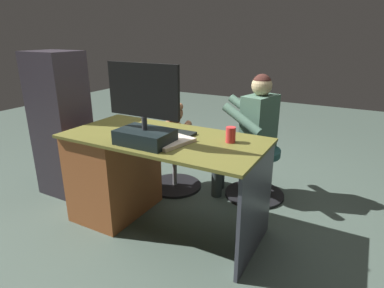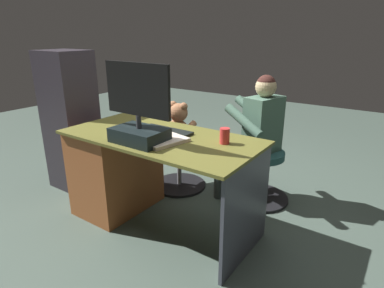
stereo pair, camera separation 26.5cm
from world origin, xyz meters
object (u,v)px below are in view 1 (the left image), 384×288
object	(u,v)px
desk	(124,170)
visitor_chair	(256,170)
keyboard	(168,132)
person	(249,127)
teddy_bear	(175,124)
cup	(231,135)
tv_remote	(128,130)
office_chair_teddy	(175,162)
computer_mouse	(135,126)
monitor	(144,121)

from	to	relation	value
desk	visitor_chair	xyz separation A→B (m)	(-0.86, -0.82, -0.14)
visitor_chair	keyboard	bearing A→B (deg)	56.66
person	teddy_bear	bearing A→B (deg)	14.31
cup	tv_remote	xyz separation A→B (m)	(0.79, 0.14, -0.05)
keyboard	office_chair_teddy	world-z (taller)	keyboard
cup	person	size ratio (longest dim) A/B	0.10
desk	keyboard	size ratio (longest dim) A/B	3.54
cup	office_chair_teddy	size ratio (longest dim) A/B	0.21
computer_mouse	keyboard	bearing A→B (deg)	-177.02
computer_mouse	tv_remote	world-z (taller)	computer_mouse
desk	teddy_bear	size ratio (longest dim) A/B	3.83
keyboard	computer_mouse	distance (m)	0.30
computer_mouse	office_chair_teddy	xyz separation A→B (m)	(-0.03, -0.54, -0.50)
keyboard	visitor_chair	world-z (taller)	keyboard
cup	keyboard	bearing A→B (deg)	2.56
monitor	keyboard	size ratio (longest dim) A/B	1.29
desk	computer_mouse	size ratio (longest dim) A/B	15.48
cup	office_chair_teddy	xyz separation A→B (m)	(0.77, -0.50, -0.53)
office_chair_teddy	teddy_bear	world-z (taller)	teddy_bear
cup	office_chair_teddy	distance (m)	1.06
cup	teddy_bear	bearing A→B (deg)	-33.56
monitor	visitor_chair	size ratio (longest dim) A/B	0.99
tv_remote	teddy_bear	size ratio (longest dim) A/B	0.39
teddy_bear	person	distance (m)	0.69
keyboard	computer_mouse	world-z (taller)	computer_mouse
monitor	person	distance (m)	1.09
office_chair_teddy	computer_mouse	bearing A→B (deg)	87.30
desk	teddy_bear	xyz separation A→B (m)	(-0.10, -0.63, 0.25)
computer_mouse	desk	bearing A→B (deg)	45.36
cup	person	xyz separation A→B (m)	(0.10, -0.68, -0.13)
person	office_chair_teddy	bearing A→B (deg)	15.31
monitor	keyboard	distance (m)	0.32
monitor	tv_remote	bearing A→B (deg)	-30.19
monitor	cup	bearing A→B (deg)	-148.11
tv_remote	person	xyz separation A→B (m)	(-0.69, -0.82, -0.09)
keyboard	visitor_chair	bearing A→B (deg)	-123.34
visitor_chair	teddy_bear	bearing A→B (deg)	14.42
visitor_chair	person	bearing A→B (deg)	15.31
monitor	cup	distance (m)	0.59
keyboard	computer_mouse	bearing A→B (deg)	2.98
visitor_chair	cup	bearing A→B (deg)	91.35
keyboard	office_chair_teddy	xyz separation A→B (m)	(0.28, -0.52, -0.49)
desk	monitor	xyz separation A→B (m)	(-0.38, 0.19, 0.51)
tv_remote	office_chair_teddy	xyz separation A→B (m)	(-0.02, -0.64, -0.49)
tv_remote	person	world-z (taller)	person
office_chair_teddy	person	bearing A→B (deg)	-164.69
monitor	person	xyz separation A→B (m)	(-0.40, -0.99, -0.24)
monitor	office_chair_teddy	distance (m)	1.07
office_chair_teddy	teddy_bear	distance (m)	0.38
teddy_bear	office_chair_teddy	bearing A→B (deg)	90.00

